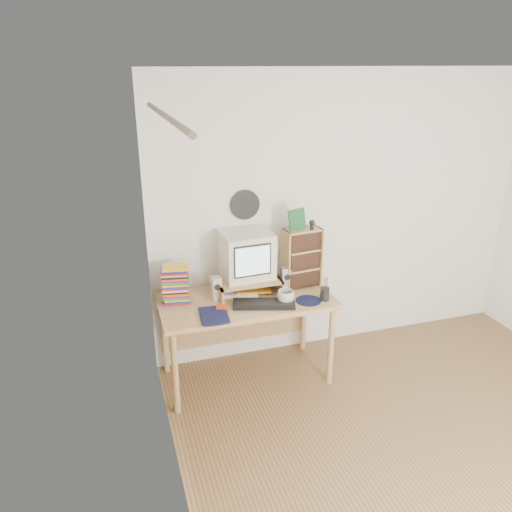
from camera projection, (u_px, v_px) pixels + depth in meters
floor at (451, 465)px, 3.36m from camera, size 3.50×3.50×0.00m
back_wall at (344, 215)px, 4.46m from camera, size 3.50×0.00×3.50m
left_wall at (182, 345)px, 2.42m from camera, size 0.00×3.50×3.50m
curtain at (176, 317)px, 2.89m from camera, size 0.00×2.20×2.20m
wall_disc at (245, 205)px, 4.12m from camera, size 0.25×0.02×0.25m
desk at (244, 310)px, 4.13m from camera, size 1.40×0.70×0.75m
monitor_riser at (248, 282)px, 4.10m from camera, size 0.52×0.30×0.12m
crt_monitor at (247, 255)px, 4.06m from camera, size 0.42×0.42×0.38m
speaker_left at (216, 288)px, 3.97m from camera, size 0.08×0.08×0.20m
speaker_right at (286, 279)px, 4.15m from camera, size 0.08×0.08×0.20m
keyboard at (264, 304)px, 3.90m from camera, size 0.51×0.29×0.03m
dvd_stack at (176, 285)px, 3.92m from camera, size 0.22×0.18×0.29m
cd_rack at (302, 258)px, 4.16m from camera, size 0.32×0.20×0.51m
mug at (286, 297)px, 3.93m from camera, size 0.17×0.17×0.11m
diary at (200, 315)px, 3.70m from camera, size 0.27×0.21×0.05m
mousepad at (308, 301)px, 3.98m from camera, size 0.23×0.23×0.00m
pen_cup at (325, 291)px, 3.97m from camera, size 0.08×0.08×0.15m
papers at (243, 289)px, 4.14m from camera, size 0.37×0.31×0.04m
red_box at (222, 308)px, 3.82m from camera, size 0.09×0.07×0.04m
game_box at (297, 220)px, 4.02m from camera, size 0.13×0.03×0.17m
webcam at (312, 225)px, 4.04m from camera, size 0.05×0.05×0.08m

